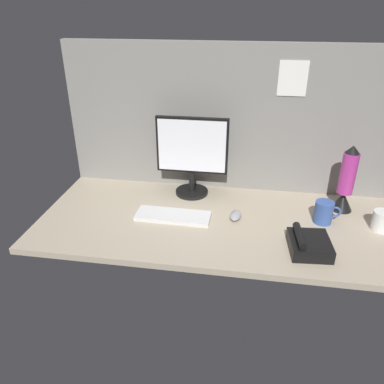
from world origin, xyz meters
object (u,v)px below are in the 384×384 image
object	(u,v)px
monitor	(192,153)
desk_phone	(308,244)
mouse	(236,215)
mug_ceramic_blue	(324,212)
keyboard	(173,216)
mug_ceramic_white	(382,221)
lava_lamp	(346,184)

from	to	relation	value
monitor	desk_phone	size ratio (longest dim) A/B	2.14
mouse	mug_ceramic_blue	size ratio (longest dim) A/B	0.77
keyboard	mug_ceramic_white	xyz separation A→B (cm)	(98.65, 4.74, 3.75)
keyboard	mug_ceramic_blue	bearing A→B (deg)	6.86
desk_phone	mouse	bearing A→B (deg)	145.87
keyboard	mug_ceramic_blue	world-z (taller)	mug_ceramic_blue
lava_lamp	monitor	bearing A→B (deg)	175.36
lava_lamp	keyboard	bearing A→B (deg)	-165.43
keyboard	lava_lamp	bearing A→B (deg)	15.62
keyboard	mug_ceramic_white	world-z (taller)	mug_ceramic_white
mug_ceramic_blue	mug_ceramic_white	distance (cm)	26.09
mouse	lava_lamp	xyz separation A→B (cm)	(53.39, 17.69, 12.92)
mug_ceramic_blue	desk_phone	bearing A→B (deg)	-111.29
mouse	desk_phone	world-z (taller)	desk_phone
mouse	desk_phone	xyz separation A→B (cm)	(32.28, -21.88, 1.49)
monitor	desk_phone	distance (cm)	76.72
mouse	lava_lamp	size ratio (longest dim) A/B	0.28
mug_ceramic_white	mug_ceramic_blue	bearing A→B (deg)	174.16
mug_ceramic_blue	mug_ceramic_white	world-z (taller)	mug_ceramic_blue
monitor	lava_lamp	world-z (taller)	monitor
monitor	mouse	world-z (taller)	monitor
mouse	keyboard	bearing A→B (deg)	-163.70
lava_lamp	desk_phone	size ratio (longest dim) A/B	1.72
monitor	mouse	xyz separation A→B (cm)	(25.64, -24.11, -21.88)
monitor	keyboard	bearing A→B (deg)	-100.02
mouse	lava_lamp	bearing A→B (deg)	26.90
mug_ceramic_white	lava_lamp	distance (cm)	24.57
monitor	mug_ceramic_blue	world-z (taller)	monitor
keyboard	mug_ceramic_blue	xyz separation A→B (cm)	(72.70, 7.39, 4.52)
mug_ceramic_white	desk_phone	distance (cm)	42.23
keyboard	desk_phone	bearing A→B (deg)	-14.68
mouse	mug_ceramic_blue	distance (cm)	42.36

